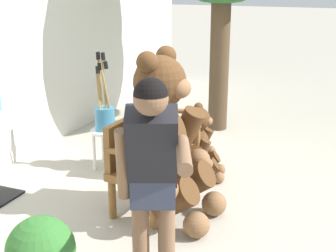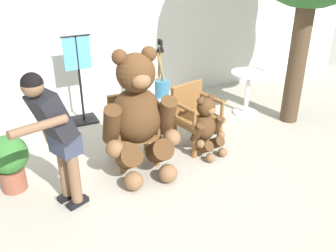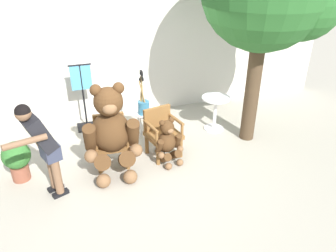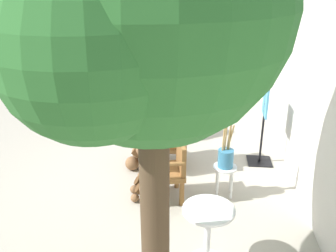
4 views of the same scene
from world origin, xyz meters
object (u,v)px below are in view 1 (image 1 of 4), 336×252
teddy_bear_large (165,139)px  brush_bucket (104,113)px  wooden_chair_left (139,165)px  wooden_chair_right (175,135)px  person_visitor (153,169)px  teddy_bear_small (200,143)px  white_stool (106,139)px  round_side_table (173,103)px

teddy_bear_large → brush_bucket: teddy_bear_large is taller
brush_bucket → wooden_chair_left: bearing=-134.5°
wooden_chair_right → person_visitor: bearing=-162.7°
person_visitor → teddy_bear_small: bearing=9.2°
wooden_chair_left → brush_bucket: size_ratio=0.99×
teddy_bear_small → person_visitor: 2.04m
wooden_chair_left → person_visitor: bearing=-149.5°
wooden_chair_left → wooden_chair_right: size_ratio=1.00×
wooden_chair_right → person_visitor: (-1.92, -0.60, 0.46)m
teddy_bear_small → white_stool: 1.08m
wooden_chair_right → white_stool: bearing=99.2°
teddy_bear_large → teddy_bear_small: teddy_bear_large is taller
teddy_bear_large → teddy_bear_small: size_ratio=1.87×
wooden_chair_left → teddy_bear_small: 0.97m
teddy_bear_small → brush_bucket: brush_bucket is taller
wooden_chair_right → round_side_table: wooden_chair_right is taller
person_visitor → white_stool: bearing=37.7°
wooden_chair_right → round_side_table: (1.29, 0.54, -0.01)m
wooden_chair_left → person_visitor: size_ratio=0.55×
teddy_bear_large → white_stool: (0.78, 1.05, -0.40)m
wooden_chair_left → wooden_chair_right: bearing=-0.1°
teddy_bear_small → brush_bucket: bearing=98.2°
brush_bucket → white_stool: bearing=-18.9°
wooden_chair_right → white_stool: 0.80m
wooden_chair_right → teddy_bear_small: size_ratio=1.05×
brush_bucket → round_side_table: 1.46m
person_visitor → brush_bucket: 2.28m
person_visitor → wooden_chair_right: bearing=17.3°
teddy_bear_large → teddy_bear_small: (0.94, -0.02, -0.35)m
round_side_table → wooden_chair_left: bearing=-166.2°
teddy_bear_small → round_side_table: (1.26, 0.82, 0.05)m
wooden_chair_right → person_visitor: size_ratio=0.55×
wooden_chair_right → teddy_bear_large: 0.99m
teddy_bear_large → white_stool: teddy_bear_large is taller
round_side_table → teddy_bear_large: bearing=-159.9°
person_visitor → wooden_chair_left: bearing=30.5°
teddy_bear_large → person_visitor: (-1.01, -0.34, 0.17)m
teddy_bear_small → brush_bucket: (-0.16, 1.07, 0.25)m
teddy_bear_small → white_stool: bearing=98.1°
wooden_chair_right → wooden_chair_left: bearing=179.9°
brush_bucket → person_visitor: bearing=-142.2°
wooden_chair_left → teddy_bear_small: bearing=-17.1°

